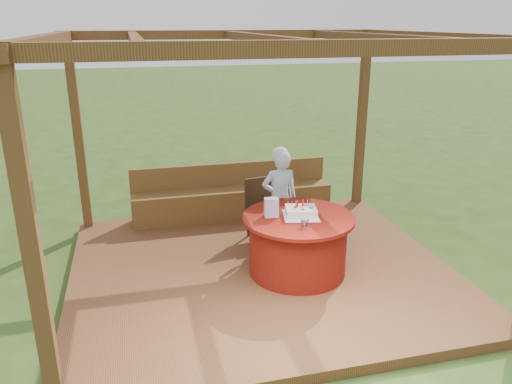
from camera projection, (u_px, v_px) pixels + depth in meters
ground at (261, 275)px, 6.13m from camera, size 60.00×60.00×0.00m
deck at (261, 271)px, 6.11m from camera, size 4.50×4.00×0.12m
pergola at (262, 75)px, 5.34m from camera, size 4.50×4.00×2.72m
bench at (233, 200)px, 7.58m from camera, size 3.00×0.42×0.80m
table at (298, 244)px, 5.85m from camera, size 1.29×1.29×0.71m
chair at (261, 206)px, 6.80m from camera, size 0.44×0.44×0.83m
elderly_woman at (280, 197)px, 6.47m from camera, size 0.48×0.31×1.34m
birthday_cake at (301, 212)px, 5.73m from camera, size 0.47×0.47×0.18m
gift_bag at (271, 207)px, 5.70m from camera, size 0.16×0.11×0.22m
drinking_glass at (305, 223)px, 5.43m from camera, size 0.12×0.12×0.08m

